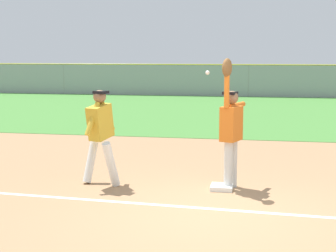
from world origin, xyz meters
The scene contains 10 objects.
ground_plane centered at (0.00, 0.00, 0.00)m, with size 68.05×68.05×0.00m, color #A37A54.
outfield_grass centered at (0.00, 13.91, 0.01)m, with size 43.26×14.53×0.01m, color #478438.
first_base centered at (0.02, 1.39, 0.04)m, with size 0.38×0.38×0.08m, color white.
fielder centered at (0.15, 1.51, 1.12)m, with size 0.42×0.88×2.28m.
runner centered at (-2.15, 1.32, 1.00)m, with size 0.76×0.83×1.72m.
baseball centered at (-0.27, 1.56, 2.03)m, with size 0.07×0.07×0.07m, color white.
outfield_fence centered at (0.00, 21.18, 0.90)m, with size 43.34×0.08×1.80m.
parked_car_green centered at (-6.05, 24.48, 0.67)m, with size 4.55×2.42×1.25m.
parked_car_red centered at (-0.86, 23.72, 0.67)m, with size 4.56×2.45×1.25m.
parked_car_tan centered at (4.49, 23.88, 0.67)m, with size 4.49×2.30×1.25m.
Camera 1 is at (0.63, -7.22, 2.34)m, focal length 54.00 mm.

